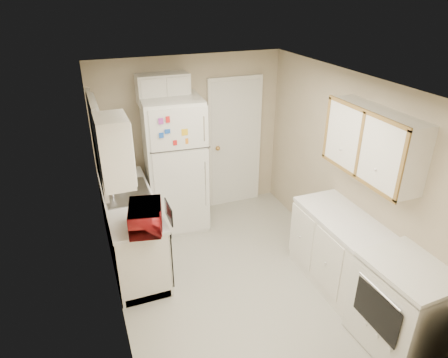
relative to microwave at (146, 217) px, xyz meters
name	(u,v)px	position (x,y,z in m)	size (l,w,h in m)	color
floor	(239,280)	(1.03, -0.14, -1.05)	(3.80, 3.80, 0.00)	beige
ceiling	(243,84)	(1.03, -0.14, 1.35)	(3.80, 3.80, 0.00)	white
wall_left	(109,218)	(-0.37, -0.14, 0.15)	(3.80, 3.80, 0.00)	tan
wall_right	(347,174)	(2.43, -0.14, 0.15)	(3.80, 3.80, 0.00)	tan
wall_back	(191,137)	(1.03, 1.76, 0.15)	(2.80, 2.80, 0.00)	tan
wall_front	(347,315)	(1.03, -2.04, 0.15)	(2.80, 2.80, 0.00)	tan
left_counter	(133,229)	(-0.07, 0.76, -0.60)	(0.60, 1.80, 0.90)	silver
dishwasher	(166,247)	(0.22, 0.16, -0.56)	(0.03, 0.58, 0.72)	black
sink	(127,195)	(-0.07, 0.91, -0.19)	(0.54, 0.74, 0.16)	gray
microwave	(146,217)	(0.00, 0.00, 0.00)	(0.27, 0.49, 0.33)	maroon
soap_bottle	(119,178)	(-0.12, 1.15, -0.05)	(0.09, 0.09, 0.20)	silver
window_blinds	(98,143)	(-0.33, 0.91, 0.55)	(0.10, 0.98, 1.08)	silver
upper_cabinet_left	(114,151)	(-0.22, 0.08, 0.75)	(0.30, 0.45, 0.70)	silver
refrigerator	(175,164)	(0.67, 1.41, -0.09)	(0.79, 0.77, 1.93)	silver
cabinet_over_fridge	(163,88)	(0.63, 1.61, 0.95)	(0.70, 0.30, 0.40)	silver
interior_door	(235,144)	(1.73, 1.72, -0.03)	(0.86, 0.06, 2.08)	silver
right_counter	(360,269)	(2.13, -0.94, -0.60)	(0.60, 2.00, 0.90)	silver
stove	(402,306)	(2.12, -1.58, -0.57)	(0.65, 0.80, 0.97)	silver
upper_cabinet_right	(373,143)	(2.28, -0.64, 0.75)	(0.30, 1.20, 0.70)	silver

